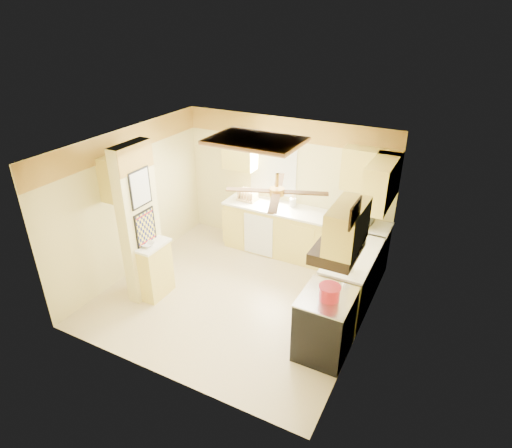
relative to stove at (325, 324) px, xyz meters
The scene contains 34 objects.
floor 1.82m from the stove, 161.77° to the left, with size 4.00×4.00×0.00m, color beige.
ceiling 2.69m from the stove, 161.77° to the left, with size 4.00×4.00×0.00m, color white.
wall_back 3.07m from the stove, 124.28° to the left, with size 4.00×4.00×0.00m, color #E1D389.
wall_front 2.29m from the stove, 141.04° to the right, with size 4.00×4.00×0.00m, color #E1D389.
wall_left 3.79m from the stove, behind, with size 3.80×3.80×0.00m, color #E1D389.
wall_right 1.02m from the stove, 59.02° to the left, with size 3.80×3.80×0.00m, color #E1D389.
wallpaper_border 3.48m from the stove, 124.50° to the left, with size 4.00×0.02×0.40m, color #F5BE48.
partition_column 3.12m from the stove, behind, with size 0.20×0.70×2.50m, color #E1D389.
partition_ledge 2.80m from the stove, behind, with size 0.25×0.55×0.90m, color #F4D962.
ledge_top 2.84m from the stove, behind, with size 0.28×0.58×0.04m, color white.
lower_cabinets_back 2.45m from the stove, 118.55° to the left, with size 3.00×0.60×0.90m, color #F4D962.
lower_cabinets_right 1.15m from the stove, 88.49° to the left, with size 0.60×1.40×0.90m, color #F4D962.
countertop_back 2.48m from the stove, 118.66° to the left, with size 3.04×0.64×0.04m, color white.
countertop_right 1.24m from the stove, 88.99° to the left, with size 0.64×1.44×0.04m, color white.
dishwasher_panel 2.66m from the stove, 136.25° to the left, with size 0.58×0.02×0.80m, color white.
window 3.29m from the stove, 128.23° to the left, with size 0.92×0.02×1.02m.
upper_cab_back_left 3.67m from the stove, 137.92° to the left, with size 0.60×0.35×0.70m, color #F4D962.
upper_cab_back_right 2.67m from the stove, 93.01° to the left, with size 0.90×0.35×0.70m, color #F4D962.
upper_cab_right 2.28m from the stove, 85.07° to the left, with size 0.35×1.00×0.70m, color #F4D962.
upper_cab_left_wall 3.77m from the stove, behind, with size 0.35×0.75×0.70m, color #F4D962.
upper_cab_over_stove 1.50m from the stove, ahead, with size 0.35×0.76×0.52m, color #F4D962.
stove is the anchor object (origin of this frame).
range_hood 1.16m from the stove, ahead, with size 0.50×0.76×0.14m, color black.
poster_menu 3.22m from the stove, behind, with size 0.02×0.42×0.57m.
poster_nashville 3.00m from the stove, behind, with size 0.02×0.42×0.57m.
ceiling_light_panel 2.75m from the stove, 146.22° to the left, with size 1.35×0.95×0.06m.
ceiling_fan 1.95m from the stove, 167.38° to the right, with size 1.15×1.15×0.26m.
vent_grate 1.90m from the stove, 48.45° to the right, with size 0.02×0.40×0.25m, color black.
microwave 2.25m from the stove, 96.34° to the left, with size 0.54×0.36×0.30m, color white.
bowl 2.88m from the stove, behind, with size 0.20×0.20×0.05m, color white.
dutch_oven 0.55m from the stove, 47.57° to the right, with size 0.28×0.28×0.19m.
kettle 0.89m from the stove, 83.29° to the left, with size 0.14×0.14×0.22m.
dish_rack 3.21m from the stove, 136.95° to the left, with size 0.36×0.27×0.20m.
utensil_crock 2.76m from the stove, 122.25° to the left, with size 0.12×0.12×0.24m.
Camera 1 is at (2.89, -4.89, 4.19)m, focal length 30.00 mm.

